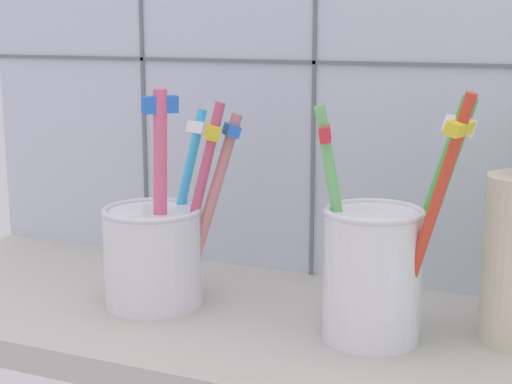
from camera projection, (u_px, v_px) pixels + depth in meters
The scene contains 4 objects.
counter_slab at pixel (259, 330), 57.97cm from camera, with size 64.00×22.00×2.00cm, color #BCB7AD.
tile_wall_back at pixel (319, 26), 64.29cm from camera, with size 64.00×2.20×45.00cm.
toothbrush_cup_left at pixel (156, 248), 59.66cm from camera, with size 9.95×9.18×16.32cm.
toothbrush_cup_right at pixel (376, 266), 52.90cm from camera, with size 10.43×9.55×16.85cm.
Camera 1 is at (21.88, -50.11, 22.69)cm, focal length 56.26 mm.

